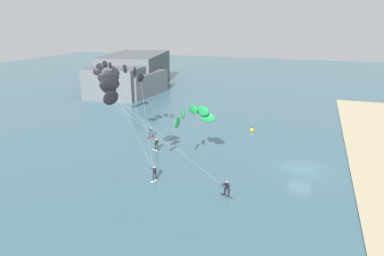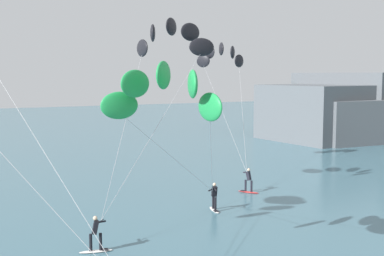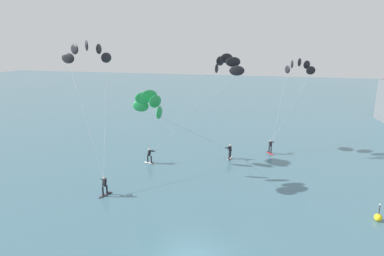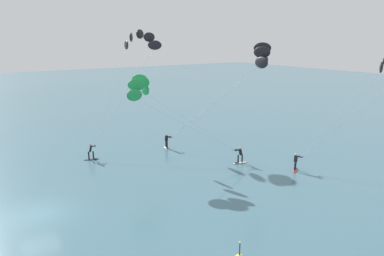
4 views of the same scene
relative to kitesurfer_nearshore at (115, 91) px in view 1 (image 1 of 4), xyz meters
The scene contains 7 objects.
ground_plane 24.24m from the kitesurfer_nearshore, 44.70° to the right, with size 240.00×240.00×0.00m, color #426B7A.
kitesurfer_nearshore is the anchor object (origin of this frame).
kitesurfer_mid_water 10.24m from the kitesurfer_nearshore, 22.01° to the right, with size 9.02×10.25×8.55m.
kitesurfer_far_out 15.03m from the kitesurfer_nearshore, 26.82° to the left, with size 10.06×9.66×11.52m.
kitesurfer_downwind 26.82m from the kitesurfer_nearshore, 34.50° to the left, with size 5.72×10.93×10.74m.
marker_buoy 30.26m from the kitesurfer_nearshore, 14.35° to the right, with size 0.56×0.56×1.38m.
distant_headland 59.46m from the kitesurfer_nearshore, 28.29° to the left, with size 33.70×19.55×8.24m.
Camera 1 is at (-39.35, -0.25, 16.91)m, focal length 32.05 mm.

